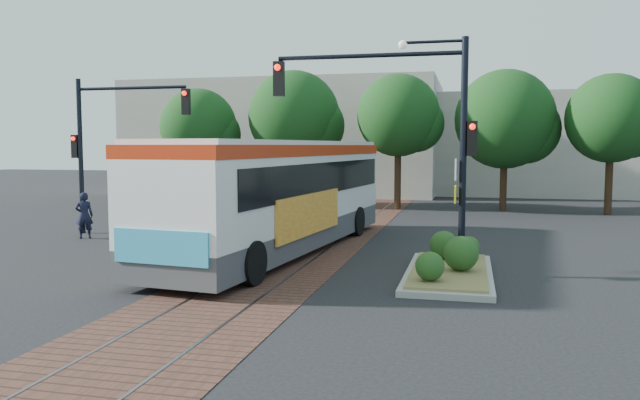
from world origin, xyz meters
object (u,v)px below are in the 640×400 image
at_px(signal_pole_left, 106,134).
at_px(officer, 84,215).
at_px(traffic_island, 450,264).
at_px(parked_car, 264,208).
at_px(signal_pole_main, 416,118).
at_px(city_bus, 281,190).

height_order(signal_pole_left, officer, signal_pole_left).
relative_size(traffic_island, parked_car, 1.21).
distance_m(signal_pole_left, parked_car, 7.55).
bearing_deg(traffic_island, signal_pole_main, 174.64).
distance_m(traffic_island, signal_pole_left, 14.50).
height_order(traffic_island, signal_pole_main, signal_pole_main).
bearing_deg(officer, parked_car, -159.07).
bearing_deg(traffic_island, parked_car, 130.78).
relative_size(signal_pole_main, parked_car, 1.39).
relative_size(traffic_island, signal_pole_main, 0.87).
bearing_deg(city_bus, traffic_island, -19.74).
relative_size(city_bus, traffic_island, 2.62).
bearing_deg(parked_car, signal_pole_main, -159.00).
height_order(signal_pole_left, parked_car, signal_pole_left).
distance_m(city_bus, officer, 8.07).
bearing_deg(city_bus, signal_pole_left, 170.36).
distance_m(city_bus, parked_car, 7.90).
xyz_separation_m(traffic_island, signal_pole_left, (-13.19, 4.89, 3.54)).
xyz_separation_m(signal_pole_left, officer, (-0.21, -1.24, -3.00)).
xyz_separation_m(signal_pole_main, parked_car, (-7.53, 9.76, -3.53)).
height_order(signal_pole_main, signal_pole_left, signal_pole_main).
bearing_deg(signal_pole_left, parked_car, 46.53).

